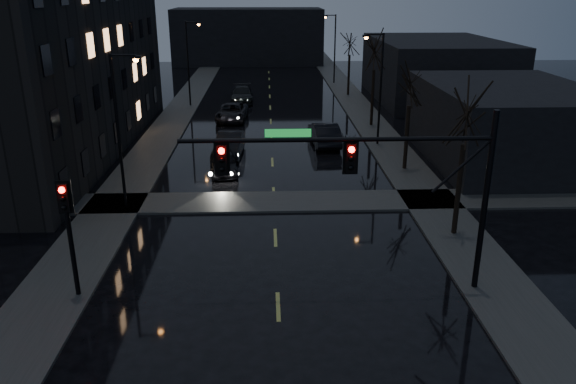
{
  "coord_description": "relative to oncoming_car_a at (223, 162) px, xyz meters",
  "views": [
    {
      "loc": [
        -0.31,
        -9.79,
        10.97
      ],
      "look_at": [
        0.49,
        11.43,
        3.2
      ],
      "focal_mm": 35.0,
      "sensor_mm": 36.0,
      "label": 1
    }
  ],
  "objects": [
    {
      "name": "apartment_block",
      "position": [
        -13.41,
        6.16,
        5.3
      ],
      "size": [
        12.0,
        30.0,
        12.0
      ],
      "primitive_type": "cube",
      "color": "black",
      "rests_on": "ground"
    },
    {
      "name": "tree_near",
      "position": [
        11.49,
        -9.84,
        5.52
      ],
      "size": [
        3.52,
        3.52,
        8.08
      ],
      "color": "black",
      "rests_on": "ground"
    },
    {
      "name": "lead_car",
      "position": [
        6.96,
        6.42,
        0.14
      ],
      "size": [
        2.15,
        5.22,
        1.68
      ],
      "primitive_type": "imported",
      "rotation": [
        0.0,
        0.0,
        3.22
      ],
      "color": "black",
      "rests_on": "ground"
    },
    {
      "name": "oncoming_car_d",
      "position": [
        0.27,
        23.18,
        0.08
      ],
      "size": [
        2.33,
        5.41,
        1.55
      ],
      "primitive_type": "imported",
      "rotation": [
        0.0,
        0.0,
        0.03
      ],
      "color": "black",
      "rests_on": "ground"
    },
    {
      "name": "tree_mid_a",
      "position": [
        11.49,
        0.16,
        5.13
      ],
      "size": [
        3.3,
        3.3,
        7.58
      ],
      "color": "black",
      "rests_on": "ground"
    },
    {
      "name": "streetlight_r_far",
      "position": [
        10.67,
        34.16,
        4.08
      ],
      "size": [
        1.53,
        0.28,
        8.0
      ],
      "color": "black",
      "rests_on": "ground"
    },
    {
      "name": "oncoming_car_a",
      "position": [
        0.0,
        0.0,
        0.0
      ],
      "size": [
        2.14,
        4.26,
        1.39
      ],
      "primitive_type": "imported",
      "rotation": [
        0.0,
        0.0,
        0.12
      ],
      "color": "black",
      "rests_on": "ground"
    },
    {
      "name": "oncoming_car_c",
      "position": [
        -0.27,
        14.75,
        0.03
      ],
      "size": [
        2.78,
        5.41,
        1.46
      ],
      "primitive_type": "imported",
      "rotation": [
        0.0,
        0.0,
        -0.07
      ],
      "color": "black",
      "rests_on": "ground"
    },
    {
      "name": "commercial_right_far",
      "position": [
        20.09,
        24.16,
        2.3
      ],
      "size": [
        12.0,
        18.0,
        6.0
      ],
      "primitive_type": "cube",
      "color": "black",
      "rests_on": "ground"
    },
    {
      "name": "sidewalk_right",
      "position": [
        11.59,
        11.16,
        -0.64
      ],
      "size": [
        3.0,
        140.0,
        0.12
      ],
      "primitive_type": "cube",
      "color": "#2D2D2B",
      "rests_on": "ground"
    },
    {
      "name": "streetlight_l_far",
      "position": [
        -4.5,
        21.16,
        4.08
      ],
      "size": [
        1.53,
        0.28,
        8.0
      ],
      "color": "black",
      "rests_on": "ground"
    },
    {
      "name": "far_block",
      "position": [
        0.09,
        54.16,
        3.3
      ],
      "size": [
        22.0,
        10.0,
        8.0
      ],
      "primitive_type": "cube",
      "color": "black",
      "rests_on": "ground"
    },
    {
      "name": "tree_far",
      "position": [
        11.49,
        26.16,
        5.37
      ],
      "size": [
        3.43,
        3.43,
        7.88
      ],
      "color": "black",
      "rests_on": "ground"
    },
    {
      "name": "streetlight_r_mid",
      "position": [
        10.67,
        6.16,
        4.08
      ],
      "size": [
        1.53,
        0.28,
        8.0
      ],
      "color": "black",
      "rests_on": "ground"
    },
    {
      "name": "sidewalk_cross",
      "position": [
        3.09,
        -5.34,
        -0.64
      ],
      "size": [
        40.0,
        3.0,
        0.12
      ],
      "primitive_type": "cube",
      "color": "#2D2D2B",
      "rests_on": "ground"
    },
    {
      "name": "tree_mid_b",
      "position": [
        11.49,
        12.16,
        5.91
      ],
      "size": [
        3.74,
        3.74,
        8.59
      ],
      "color": "black",
      "rests_on": "ground"
    },
    {
      "name": "commercial_right_near",
      "position": [
        18.59,
        2.16,
        1.8
      ],
      "size": [
        10.0,
        14.0,
        5.0
      ],
      "primitive_type": "cube",
      "color": "black",
      "rests_on": "ground"
    },
    {
      "name": "streetlight_l_near",
      "position": [
        -4.5,
        -5.84,
        4.08
      ],
      "size": [
        1.53,
        0.28,
        8.0
      ],
      "color": "black",
      "rests_on": "ground"
    },
    {
      "name": "signal_pole_left",
      "position": [
        -4.41,
        -14.84,
        2.32
      ],
      "size": [
        0.35,
        0.41,
        4.53
      ],
      "color": "black",
      "rests_on": "ground"
    },
    {
      "name": "sidewalk_left",
      "position": [
        -5.41,
        11.16,
        -0.64
      ],
      "size": [
        3.0,
        140.0,
        0.12
      ],
      "primitive_type": "cube",
      "color": "#2D2D2B",
      "rests_on": "ground"
    },
    {
      "name": "oncoming_car_b",
      "position": [
        0.17,
        3.92,
        0.1
      ],
      "size": [
        1.99,
        4.91,
        1.59
      ],
      "primitive_type": "imported",
      "rotation": [
        0.0,
        0.0,
        -0.07
      ],
      "color": "black",
      "rests_on": "ground"
    },
    {
      "name": "signal_mast",
      "position": [
        6.93,
        -14.84,
        4.17
      ],
      "size": [
        11.11,
        0.41,
        7.0
      ],
      "color": "black",
      "rests_on": "ground"
    }
  ]
}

